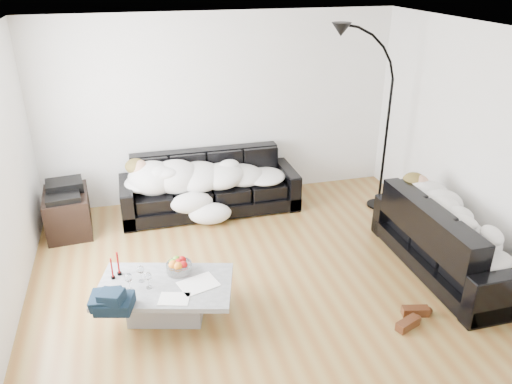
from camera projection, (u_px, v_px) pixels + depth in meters
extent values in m
plane|color=brown|center=(263.00, 276.00, 5.53)|extent=(5.00, 5.00, 0.00)
cube|color=silver|center=(220.00, 109.00, 6.95)|extent=(5.00, 0.02, 2.60)
cube|color=silver|center=(479.00, 146.00, 5.56)|extent=(0.02, 4.50, 2.60)
plane|color=white|center=(265.00, 33.00, 4.43)|extent=(5.00, 5.00, 0.00)
cube|color=black|center=(210.00, 184.00, 6.85)|extent=(2.40, 0.83, 0.79)
cube|color=black|center=(451.00, 238.00, 5.51)|extent=(0.85, 1.99, 0.81)
ellipsoid|color=#0E664F|center=(420.00, 190.00, 5.90)|extent=(0.42, 0.38, 0.20)
cube|color=#939699|center=(166.00, 300.00, 4.85)|extent=(1.42, 1.05, 0.37)
cylinder|color=white|center=(179.00, 265.00, 4.93)|extent=(0.26, 0.26, 0.16)
cylinder|color=white|center=(141.00, 274.00, 4.78)|extent=(0.08, 0.08, 0.17)
cylinder|color=white|center=(129.00, 282.00, 4.65)|extent=(0.09, 0.09, 0.18)
cylinder|color=white|center=(148.00, 280.00, 4.69)|extent=(0.08, 0.08, 0.17)
cylinder|color=maroon|center=(112.00, 269.00, 4.81)|extent=(0.05, 0.05, 0.23)
cylinder|color=maroon|center=(118.00, 264.00, 4.87)|extent=(0.05, 0.05, 0.25)
cube|color=silver|center=(198.00, 284.00, 4.77)|extent=(0.42, 0.36, 0.01)
cube|color=silver|center=(174.00, 299.00, 4.56)|extent=(0.32, 0.27, 0.01)
cube|color=black|center=(68.00, 212.00, 6.36)|extent=(0.58, 0.81, 0.53)
cube|color=black|center=(64.00, 189.00, 6.22)|extent=(0.48, 0.39, 0.13)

